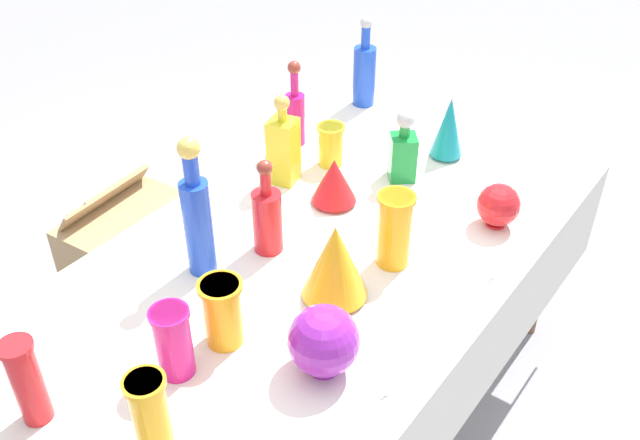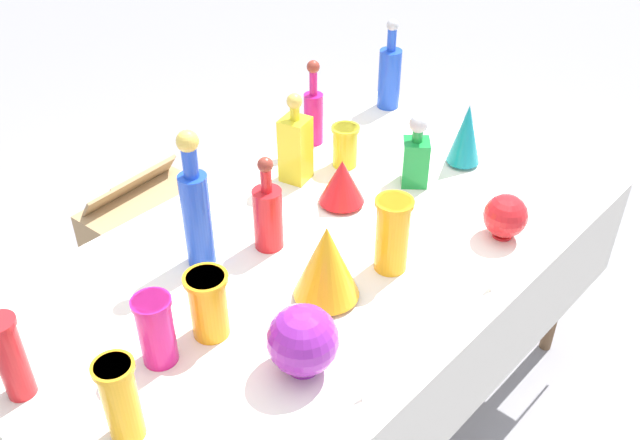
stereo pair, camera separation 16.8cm
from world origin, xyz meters
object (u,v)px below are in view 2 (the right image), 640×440
object	(u,v)px
slender_vase_3	(208,303)
fluted_vase_0	(327,262)
slender_vase_5	(392,233)
round_bowl_0	(506,216)
slender_vase_2	(10,356)
fluted_vase_1	(342,182)
tall_bottle_3	(390,75)
tall_bottle_1	(313,112)
square_decanter_1	(295,146)
tall_bottle_2	(196,209)
round_bowl_1	(303,340)
slender_vase_4	(156,328)
fluted_vase_2	(466,134)
cardboard_box_behind_left	(152,241)
slender_vase_0	(120,399)
cardboard_box_behind_right	(164,228)
slender_vase_1	(345,144)
tall_bottle_0	(268,214)
square_decanter_0	(416,155)

from	to	relation	value
slender_vase_3	fluted_vase_0	bearing A→B (deg)	-22.91
slender_vase_5	round_bowl_0	size ratio (longest dim) A/B	1.63
slender_vase_2	fluted_vase_1	world-z (taller)	slender_vase_2
round_bowl_0	slender_vase_5	bearing A→B (deg)	155.11
slender_vase_5	tall_bottle_3	bearing A→B (deg)	38.43
tall_bottle_1	square_decanter_1	bearing A→B (deg)	-150.63
tall_bottle_2	fluted_vase_1	distance (m)	0.50
square_decanter_1	fluted_vase_1	bearing A→B (deg)	-92.49
slender_vase_2	round_bowl_1	xyz separation A→B (m)	(0.49, -0.42, -0.03)
tall_bottle_3	round_bowl_0	bearing A→B (deg)	-119.38
tall_bottle_3	slender_vase_2	world-z (taller)	tall_bottle_3
tall_bottle_3	slender_vase_3	size ratio (longest dim) A/B	1.91
tall_bottle_2	slender_vase_4	distance (m)	0.38
slender_vase_3	fluted_vase_0	size ratio (longest dim) A/B	0.80
slender_vase_3	fluted_vase_2	world-z (taller)	fluted_vase_2
fluted_vase_0	cardboard_box_behind_left	distance (m)	1.38
round_bowl_1	cardboard_box_behind_left	size ratio (longest dim) A/B	0.34
tall_bottle_1	round_bowl_1	bearing A→B (deg)	-138.45
slender_vase_2	slender_vase_4	size ratio (longest dim) A/B	1.19
square_decanter_1	slender_vase_0	bearing A→B (deg)	-155.70
slender_vase_3	slender_vase_2	bearing A→B (deg)	157.47
slender_vase_0	cardboard_box_behind_right	bearing A→B (deg)	52.49
slender_vase_1	slender_vase_5	xyz separation A→B (m)	(-0.32, -0.45, 0.04)
slender_vase_3	slender_vase_5	distance (m)	0.53
tall_bottle_3	round_bowl_1	world-z (taller)	tall_bottle_3
slender_vase_0	fluted_vase_0	distance (m)	0.61
tall_bottle_3	slender_vase_3	distance (m)	1.34
tall_bottle_0	slender_vase_5	world-z (taller)	tall_bottle_0
square_decanter_1	round_bowl_0	world-z (taller)	square_decanter_1
square_decanter_0	fluted_vase_0	world-z (taller)	square_decanter_0
tall_bottle_1	cardboard_box_behind_right	xyz separation A→B (m)	(-0.24, 0.67, -0.71)
tall_bottle_0	round_bowl_0	size ratio (longest dim) A/B	2.15
slender_vase_1	slender_vase_3	xyz separation A→B (m)	(-0.83, -0.28, 0.02)
tall_bottle_2	slender_vase_1	world-z (taller)	tall_bottle_2
tall_bottle_1	slender_vase_4	xyz separation A→B (m)	(-1.01, -0.44, -0.02)
round_bowl_1	round_bowl_0	bearing A→B (deg)	-5.81
square_decanter_0	round_bowl_0	world-z (taller)	square_decanter_0
tall_bottle_3	cardboard_box_behind_right	xyz separation A→B (m)	(-0.64, 0.69, -0.72)
cardboard_box_behind_right	slender_vase_4	bearing A→B (deg)	-124.62
cardboard_box_behind_right	slender_vase_5	bearing A→B (deg)	-95.43
slender_vase_3	round_bowl_1	xyz separation A→B (m)	(0.07, -0.25, -0.01)
tall_bottle_3	fluted_vase_0	size ratio (longest dim) A/B	1.53
slender_vase_4	fluted_vase_0	world-z (taller)	fluted_vase_0
square_decanter_0	fluted_vase_2	size ratio (longest dim) A/B	1.12
tall_bottle_0	cardboard_box_behind_left	world-z (taller)	tall_bottle_0
square_decanter_0	square_decanter_1	xyz separation A→B (m)	(-0.24, 0.30, 0.02)
tall_bottle_0	slender_vase_1	world-z (taller)	tall_bottle_0
slender_vase_4	tall_bottle_0	bearing A→B (deg)	14.51
square_decanter_1	cardboard_box_behind_left	bearing A→B (deg)	100.98
round_bowl_1	tall_bottle_1	bearing A→B (deg)	41.55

